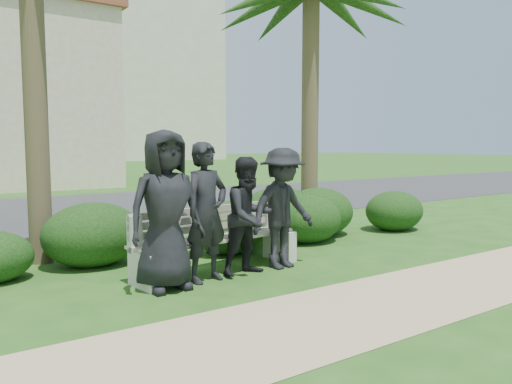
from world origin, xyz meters
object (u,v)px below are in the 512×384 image
Objects in this scene: man_a at (165,210)px; man_c at (249,216)px; park_bench at (218,244)px; man_d at (282,208)px; man_b at (207,212)px.

man_a is 1.19m from man_c.
man_a reaches higher than park_bench.
man_d is (0.57, 0.03, 0.06)m from man_c.
man_c is (0.61, -0.02, -0.09)m from man_b.
man_d is at bearing -0.08° from man_a.
man_b is at bearing 174.92° from man_d.
park_bench is at bearing 121.11° from man_c.
man_b is (-0.35, -0.32, 0.48)m from park_bench.
man_c reaches higher than park_bench.
man_a is (-0.91, -0.36, 0.55)m from park_bench.
park_bench is 1.00m from man_d.
man_b reaches higher than man_d.
man_c is (0.27, -0.34, 0.39)m from park_bench.
park_bench is 1.49× the size of man_d.
park_bench is 1.60× the size of man_c.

